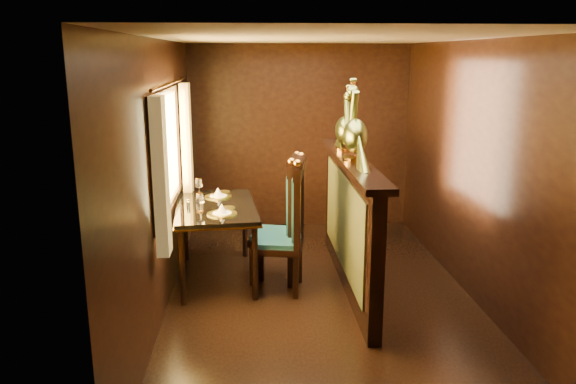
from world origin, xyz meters
name	(u,v)px	position (x,y,z in m)	size (l,w,h in m)	color
ground	(321,298)	(0.00, 0.00, 0.00)	(5.00, 5.00, 0.00)	black
room_shell	(314,140)	(-0.09, 0.02, 1.58)	(3.04, 5.04, 2.52)	black
partition	(349,220)	(0.32, 0.30, 0.71)	(0.26, 2.70, 1.36)	black
dining_table	(215,212)	(-1.05, 0.59, 0.74)	(0.96, 1.45, 1.02)	black
chair_left	(291,222)	(-0.29, 0.22, 0.73)	(0.59, 0.61, 1.40)	black
chair_right	(286,216)	(-0.31, 0.49, 0.71)	(0.59, 0.61, 1.37)	black
peacock_left	(356,121)	(0.33, 0.12, 1.75)	(0.25, 0.65, 0.78)	#1B512E
peacock_right	(346,118)	(0.33, 0.70, 1.71)	(0.22, 0.59, 0.70)	#1B512E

